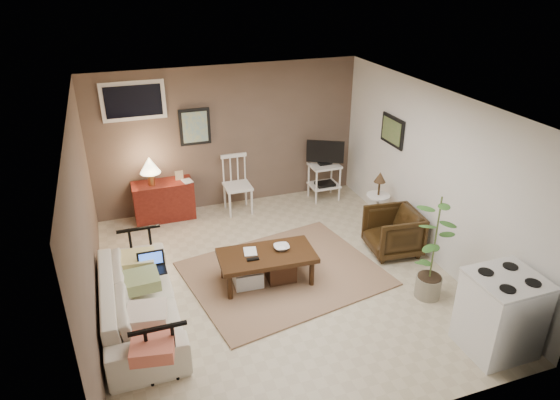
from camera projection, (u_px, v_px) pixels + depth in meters
name	position (u px, v px, depth m)	size (l,w,h in m)	color
floor	(278.00, 279.00, 6.71)	(5.00, 5.00, 0.00)	#C1B293
art_back	(195.00, 127.00, 8.02)	(0.50, 0.03, 0.60)	black
art_right	(393.00, 131.00, 7.60)	(0.03, 0.60, 0.45)	black
window	(133.00, 101.00, 7.53)	(0.96, 0.03, 0.60)	silver
rug	(284.00, 273.00, 6.81)	(2.48, 1.98, 0.02)	#947056
coffee_table	(266.00, 266.00, 6.53)	(1.28, 0.71, 0.47)	#39210F
sofa	(138.00, 293.00, 5.74)	(2.12, 0.62, 0.83)	beige
sofa_pillows	(144.00, 298.00, 5.51)	(0.41, 2.02, 0.14)	beige
sofa_end_rails	(150.00, 295.00, 5.80)	(0.57, 2.12, 0.71)	black
laptop	(152.00, 265.00, 6.06)	(0.33, 0.24, 0.22)	black
red_console	(163.00, 197.00, 8.13)	(0.96, 0.43, 1.11)	maroon
spindle_chair	(237.00, 186.00, 8.35)	(0.44, 0.44, 0.97)	silver
tv_stand	(325.00, 169.00, 8.73)	(0.59, 0.42, 1.08)	silver
side_table	(378.00, 194.00, 7.73)	(0.36, 0.36, 0.97)	silver
armchair	(393.00, 230.00, 7.19)	(0.70, 0.65, 0.72)	black
potted_plant	(435.00, 245.00, 6.05)	(0.36, 0.36, 1.42)	gray
stove	(500.00, 314.00, 5.33)	(0.72, 0.67, 0.94)	white
bowl	(282.00, 242.00, 6.51)	(0.20, 0.05, 0.20)	#39210F
book_table	(244.00, 245.00, 6.42)	(0.17, 0.02, 0.23)	#39210F
book_console	(182.00, 177.00, 7.98)	(0.15, 0.02, 0.20)	#39210F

